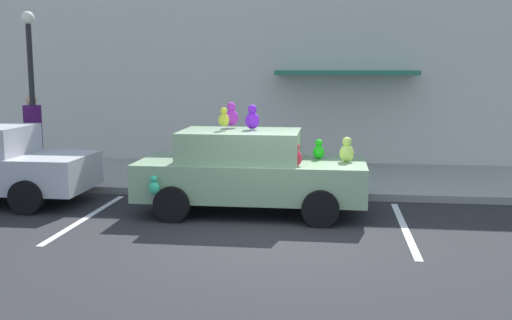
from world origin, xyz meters
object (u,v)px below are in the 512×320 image
object	(u,v)px
teddy_bear_on_sidewalk	(243,173)
pedestrian_near_shopfront	(34,141)
plush_covered_car	(249,170)
street_lamp_post	(31,78)

from	to	relation	value
teddy_bear_on_sidewalk	pedestrian_near_shopfront	bearing A→B (deg)	-179.58
plush_covered_car	teddy_bear_on_sidewalk	bearing A→B (deg)	102.13
plush_covered_car	teddy_bear_on_sidewalk	world-z (taller)	plush_covered_car
plush_covered_car	teddy_bear_on_sidewalk	size ratio (longest dim) A/B	7.26
plush_covered_car	pedestrian_near_shopfront	bearing A→B (deg)	160.43
teddy_bear_on_sidewalk	pedestrian_near_shopfront	xyz separation A→B (m)	(-4.77, -0.04, 0.63)
street_lamp_post	pedestrian_near_shopfront	world-z (taller)	street_lamp_post
teddy_bear_on_sidewalk	street_lamp_post	world-z (taller)	street_lamp_post
street_lamp_post	pedestrian_near_shopfront	xyz separation A→B (m)	(-0.08, 0.11, -1.41)
plush_covered_car	street_lamp_post	bearing A→B (deg)	161.25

